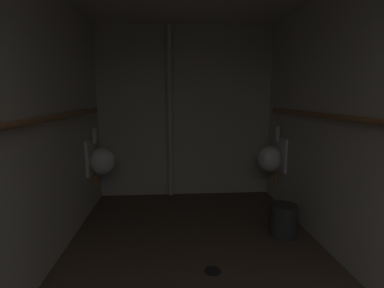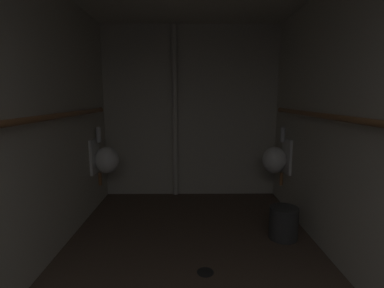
{
  "view_description": "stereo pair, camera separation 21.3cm",
  "coord_description": "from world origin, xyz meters",
  "px_view_note": "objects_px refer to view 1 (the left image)",
  "views": [
    {
      "loc": [
        -0.23,
        -0.24,
        1.43
      ],
      "look_at": [
        0.01,
        2.87,
        0.93
      ],
      "focal_mm": 27.31,
      "sensor_mm": 36.0,
      "label": 1
    },
    {
      "loc": [
        -0.02,
        -0.24,
        1.43
      ],
      "look_at": [
        0.01,
        2.87,
        0.93
      ],
      "focal_mm": 27.31,
      "sensor_mm": 36.0,
      "label": 2
    }
  ],
  "objects_px": {
    "urinal_left_mid": "(101,160)",
    "urinal_right_mid": "(271,158)",
    "standpipe_back_wall": "(170,113)",
    "floor_drain": "(213,271)",
    "waste_bin": "(283,220)"
  },
  "relations": [
    {
      "from": "floor_drain",
      "to": "waste_bin",
      "type": "xyz_separation_m",
      "value": [
        0.83,
        0.59,
        0.16
      ]
    },
    {
      "from": "urinal_right_mid",
      "to": "waste_bin",
      "type": "height_order",
      "value": "urinal_right_mid"
    },
    {
      "from": "urinal_right_mid",
      "to": "standpipe_back_wall",
      "type": "relative_size",
      "value": 0.32
    },
    {
      "from": "floor_drain",
      "to": "urinal_right_mid",
      "type": "bearing_deg",
      "value": 55.49
    },
    {
      "from": "urinal_left_mid",
      "to": "floor_drain",
      "type": "xyz_separation_m",
      "value": [
        1.2,
        -1.43,
        -0.65
      ]
    },
    {
      "from": "urinal_left_mid",
      "to": "standpipe_back_wall",
      "type": "height_order",
      "value": "standpipe_back_wall"
    },
    {
      "from": "standpipe_back_wall",
      "to": "floor_drain",
      "type": "xyz_separation_m",
      "value": [
        0.33,
        -1.9,
        -1.2
      ]
    },
    {
      "from": "urinal_left_mid",
      "to": "urinal_right_mid",
      "type": "height_order",
      "value": "same"
    },
    {
      "from": "urinal_left_mid",
      "to": "standpipe_back_wall",
      "type": "xyz_separation_m",
      "value": [
        0.87,
        0.47,
        0.56
      ]
    },
    {
      "from": "waste_bin",
      "to": "urinal_left_mid",
      "type": "bearing_deg",
      "value": 157.48
    },
    {
      "from": "standpipe_back_wall",
      "to": "waste_bin",
      "type": "bearing_deg",
      "value": -48.49
    },
    {
      "from": "urinal_left_mid",
      "to": "waste_bin",
      "type": "bearing_deg",
      "value": -22.52
    },
    {
      "from": "urinal_left_mid",
      "to": "urinal_right_mid",
      "type": "bearing_deg",
      "value": -0.35
    },
    {
      "from": "floor_drain",
      "to": "waste_bin",
      "type": "distance_m",
      "value": 1.03
    },
    {
      "from": "standpipe_back_wall",
      "to": "floor_drain",
      "type": "height_order",
      "value": "standpipe_back_wall"
    }
  ]
}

